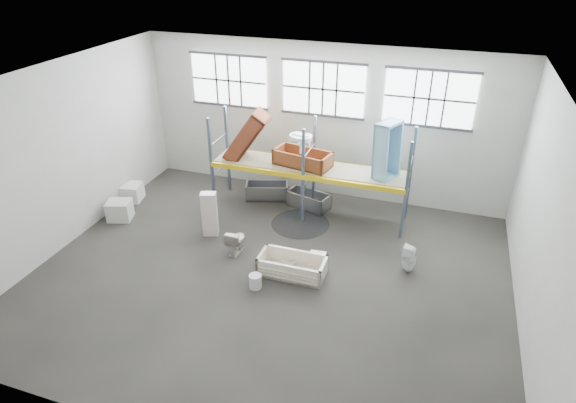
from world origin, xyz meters
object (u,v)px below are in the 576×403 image
at_px(toilet_beige, 236,241).
at_px(cistern_tall, 210,214).
at_px(toilet_white, 409,259).
at_px(steel_tub_right, 308,200).
at_px(steel_tub_left, 267,191).
at_px(bathtub_beige, 292,266).
at_px(bucket, 255,281).
at_px(carton_near, 120,210).
at_px(blue_tub_upright, 387,151).
at_px(rust_tub_flat, 303,158).

xyz_separation_m(toilet_beige, cistern_tall, (-1.09, 0.61, 0.32)).
bearing_deg(toilet_white, steel_tub_right, -118.29).
bearing_deg(steel_tub_left, steel_tub_right, -6.35).
bearing_deg(cistern_tall, bathtub_beige, -38.93).
distance_m(bucket, carton_near, 5.56).
bearing_deg(bucket, blue_tub_upright, 59.17).
relative_size(steel_tub_left, bucket, 3.76).
distance_m(rust_tub_flat, carton_near, 5.90).
xyz_separation_m(cistern_tall, toilet_white, (5.73, 0.01, -0.30)).
bearing_deg(toilet_white, carton_near, -81.86).
relative_size(rust_tub_flat, carton_near, 2.46).
bearing_deg(toilet_white, cistern_tall, -82.40).
distance_m(toilet_beige, cistern_tall, 1.29).
bearing_deg(toilet_beige, steel_tub_left, -83.36).
bearing_deg(rust_tub_flat, steel_tub_left, 160.93).
xyz_separation_m(steel_tub_left, steel_tub_right, (1.50, -0.17, -0.01)).
distance_m(bathtub_beige, toilet_white, 3.06).
bearing_deg(cistern_tall, bucket, -59.56).
xyz_separation_m(cistern_tall, bucket, (2.17, -1.90, -0.50)).
relative_size(rust_tub_flat, blue_tub_upright, 1.01).
distance_m(blue_tub_upright, bucket, 5.29).
bearing_deg(carton_near, cistern_tall, 1.62).
xyz_separation_m(steel_tub_left, carton_near, (-3.84, -2.77, 0.05)).
xyz_separation_m(toilet_beige, steel_tub_left, (-0.33, 3.29, -0.11)).
bearing_deg(toilet_beige, cistern_tall, -28.38).
relative_size(toilet_beige, toilet_white, 0.95).
relative_size(toilet_beige, cistern_tall, 0.54).
relative_size(blue_tub_upright, carton_near, 2.43).
xyz_separation_m(cistern_tall, carton_near, (-3.08, -0.09, -0.38)).
xyz_separation_m(cistern_tall, rust_tub_flat, (2.13, 2.21, 1.14)).
bearing_deg(carton_near, toilet_beige, -7.14).
relative_size(cistern_tall, steel_tub_left, 0.98).
bearing_deg(cistern_tall, blue_tub_upright, 7.27).
bearing_deg(toilet_white, bathtub_beige, -61.65).
distance_m(bathtub_beige, steel_tub_left, 4.32).
bearing_deg(toilet_beige, toilet_white, -171.56).
bearing_deg(toilet_beige, steel_tub_right, -109.60).
xyz_separation_m(bathtub_beige, steel_tub_right, (-0.62, 3.60, -0.01)).
distance_m(cistern_tall, steel_tub_right, 3.41).
xyz_separation_m(toilet_white, rust_tub_flat, (-3.60, 2.20, 1.44)).
distance_m(toilet_beige, steel_tub_right, 3.34).
xyz_separation_m(bathtub_beige, cistern_tall, (-2.87, 1.08, 0.43)).
bearing_deg(steel_tub_left, cistern_tall, -105.73).
bearing_deg(steel_tub_right, rust_tub_flat, -111.93).
distance_m(bathtub_beige, cistern_tall, 3.10).
bearing_deg(steel_tub_left, toilet_beige, -84.23).
relative_size(bathtub_beige, toilet_white, 2.27).
relative_size(bathtub_beige, blue_tub_upright, 1.02).
height_order(blue_tub_upright, carton_near, blue_tub_upright).
xyz_separation_m(cistern_tall, blue_tub_upright, (4.63, 2.22, 1.71)).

